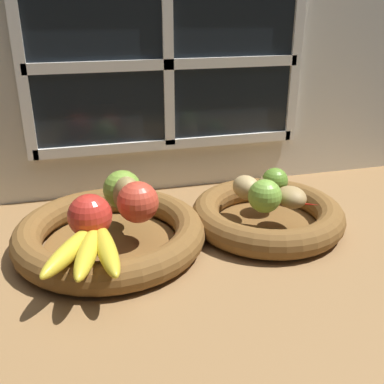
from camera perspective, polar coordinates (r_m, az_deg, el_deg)
ground_plane at (r=91.99cm, az=1.06°, el=-6.88°), size 140.00×90.00×3.00cm
back_wall at (r=109.93cm, az=-3.23°, el=14.36°), size 140.00×4.60×55.00cm
fruit_bowl_left at (r=88.99cm, az=-10.31°, el=-5.28°), size 36.90×36.90×5.81cm
fruit_bowl_right at (r=96.43cm, az=9.48°, el=-2.89°), size 31.99×31.99×5.81cm
apple_red_front at (r=80.78cm, az=-12.78°, el=-2.97°), size 7.83×7.83×7.83cm
apple_red_right at (r=84.95cm, az=-6.90°, el=-1.19°), size 7.87×7.87×7.87cm
apple_green_back at (r=91.04cm, az=-8.79°, el=0.34°), size 7.71×7.71×7.71cm
pear_brown at (r=88.11cm, az=-8.20°, el=-0.44°), size 6.06×6.54×7.61cm
banana_bunch_front at (r=75.49cm, az=-12.86°, el=-6.91°), size 13.58×19.28×3.19cm
potato_back at (r=99.10cm, az=9.71°, el=1.04°), size 7.37×7.66×4.03cm
potato_small at (r=92.94cm, az=12.44°, el=-0.63°), size 6.44×7.42×4.21cm
potato_oblong at (r=95.25cm, az=6.87°, el=0.59°), size 6.57×7.69×4.93cm
lime_near at (r=89.32cm, az=9.19°, el=-0.51°), size 6.65×6.65×6.65cm
lime_far at (r=98.78cm, az=10.44°, el=1.41°), size 5.62×5.62×5.62cm
chili_pepper at (r=93.35cm, az=11.74°, el=-1.29°), size 12.74×7.60×1.75cm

